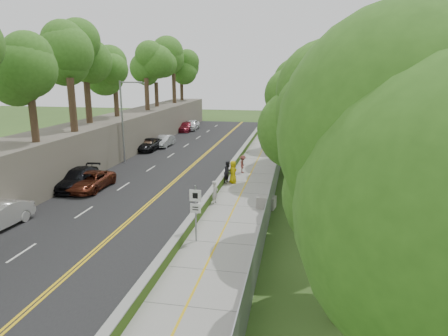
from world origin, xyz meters
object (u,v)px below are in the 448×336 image
Objects in this scene: concrete_block at (266,202)px; car_2 at (91,181)px; signpost at (196,207)px; streetlight at (124,116)px; person_far at (281,138)px; painter_0 at (233,172)px; construction_barrel at (271,150)px.

car_2 is (-13.57, 1.77, 0.27)m from concrete_block.
signpost is 0.64× the size of car_2.
streetlight is 2.58× the size of signpost.
person_far is at bearing 39.66° from streetlight.
streetlight is 4.32× the size of painter_0.
streetlight is 13.36m from painter_0.
signpost is 3.05× the size of construction_barrel.
concrete_block is (14.76, -11.00, -4.20)m from streetlight.
painter_0 is at bearing 19.64° from car_2.
concrete_block is 6.36m from painter_0.
concrete_block is at bearing -86.91° from construction_barrel.
signpost is at bearing 103.45° from person_far.
painter_0 reaches higher than construction_barrel.
signpost is (11.51, -17.02, -2.68)m from streetlight.
car_2 is at bearing 172.55° from concrete_block.
streetlight is 18.88m from concrete_block.
signpost is at bearing 158.13° from painter_0.
construction_barrel is at bearing 25.49° from streetlight.
construction_barrel reaches higher than concrete_block.
person_far is at bearing 90.25° from concrete_block.
person_far is at bearing 57.75° from car_2.
construction_barrel is (2.30, 23.60, -1.40)m from signpost.
car_2 reaches higher than concrete_block.
person_far is (14.66, 12.16, -3.67)m from streetlight.
signpost is at bearing -37.06° from car_2.
painter_0 is (-2.21, -12.09, 0.42)m from construction_barrel.
streetlight is 6.81× the size of concrete_block.
signpost reaches higher than car_2.
person_far is at bearing 81.33° from construction_barrel.
construction_barrel is 0.21× the size of car_2.
streetlight reaches higher than painter_0.
car_2 is at bearing -128.61° from construction_barrel.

